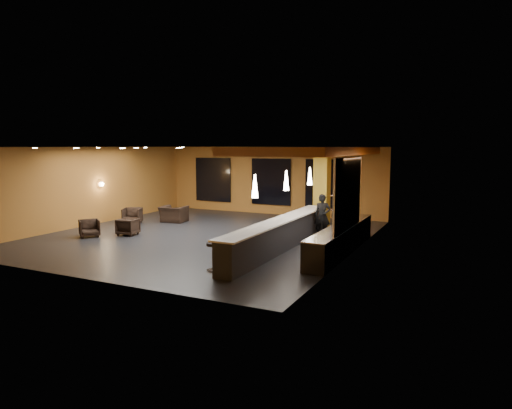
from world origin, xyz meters
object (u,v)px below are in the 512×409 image
at_px(pendant_2, 310,176).
at_px(armchair_c, 132,216).
at_px(prep_counter, 341,240).
at_px(pendant_1, 286,180).
at_px(armchair_a, 89,228).
at_px(bar_stool_2, 252,237).
at_px(staff_b, 339,218).
at_px(armchair_b, 128,227).
at_px(staff_a, 322,216).
at_px(bar_stool_0, 213,253).
at_px(pendant_0, 255,186).
at_px(bar_counter, 280,235).
at_px(bar_stool_3, 265,230).
at_px(staff_c, 350,217).
at_px(armchair_d, 174,214).
at_px(column, 322,188).
at_px(bar_stool_1, 233,243).
at_px(bar_stool_4, 284,225).
at_px(bar_stool_5, 296,219).

xyz_separation_m(pendant_2, armchair_c, (-8.15, -1.07, -1.98)).
height_order(prep_counter, pendant_1, pendant_1).
relative_size(pendant_1, armchair_a, 0.94).
relative_size(prep_counter, bar_stool_2, 7.80).
xyz_separation_m(staff_b, armchair_b, (-7.72, -3.23, -0.42)).
relative_size(staff_a, bar_stool_0, 2.09).
xyz_separation_m(pendant_0, armchair_c, (-8.15, 3.93, -1.98)).
bearing_deg(bar_counter, bar_stool_3, 141.07).
bearing_deg(bar_stool_2, staff_a, 65.45).
height_order(bar_counter, prep_counter, bar_counter).
distance_m(pendant_0, armchair_a, 7.92).
distance_m(staff_c, armchair_d, 8.36).
height_order(column, staff_c, column).
bearing_deg(staff_a, bar_stool_1, -121.27).
bearing_deg(bar_stool_4, staff_c, 24.18).
bearing_deg(pendant_1, bar_stool_5, 104.22).
relative_size(pendant_1, staff_a, 0.41).
xyz_separation_m(pendant_1, bar_stool_3, (-0.92, 0.24, -1.86)).
bearing_deg(prep_counter, staff_a, 122.41).
distance_m(pendant_1, armchair_a, 8.06).
bearing_deg(bar_stool_4, pendant_2, 50.95).
distance_m(column, armchair_c, 8.69).
distance_m(armchair_c, armchair_d, 1.88).
xyz_separation_m(armchair_c, bar_stool_3, (7.23, -1.18, 0.12)).
distance_m(armchair_c, bar_stool_4, 7.44).
xyz_separation_m(prep_counter, bar_stool_0, (-2.67, -3.82, 0.09)).
xyz_separation_m(pendant_0, bar_stool_2, (-0.80, 1.39, -1.86)).
bearing_deg(staff_b, armchair_c, -177.41).
relative_size(pendant_2, bar_stool_4, 0.93).
distance_m(armchair_c, bar_stool_0, 9.14).
bearing_deg(pendant_1, armchair_d, 158.36).
bearing_deg(armchair_a, column, -15.17).
height_order(prep_counter, bar_stool_3, prep_counter).
height_order(bar_stool_3, bar_stool_4, bar_stool_3).
bearing_deg(pendant_0, armchair_a, 173.85).
xyz_separation_m(pendant_1, bar_stool_4, (-0.71, 1.62, -1.87)).
bearing_deg(bar_stool_3, staff_c, 43.75).
bearing_deg(staff_a, pendant_1, -120.58).
bearing_deg(staff_c, bar_stool_4, -146.01).
xyz_separation_m(staff_c, armchair_c, (-9.75, -1.23, -0.45)).
bearing_deg(armchair_b, bar_stool_5, -157.08).
height_order(pendant_2, armchair_c, pendant_2).
distance_m(column, bar_stool_3, 4.16).
bearing_deg(pendant_0, bar_stool_4, 99.82).
relative_size(bar_counter, armchair_d, 7.02).
distance_m(staff_c, bar_stool_2, 4.48).
xyz_separation_m(staff_b, staff_c, (0.37, 0.18, 0.05)).
bearing_deg(armchair_c, armchair_d, 15.81).
bearing_deg(bar_stool_5, pendant_2, -31.56).
height_order(bar_counter, bar_stool_2, bar_counter).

